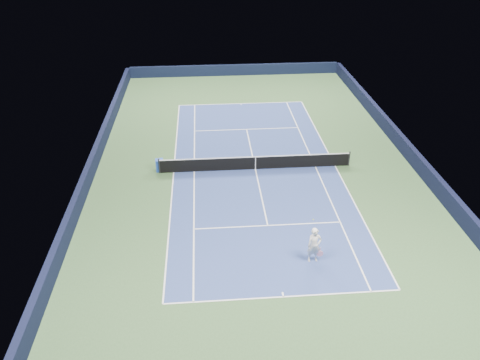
{
  "coord_description": "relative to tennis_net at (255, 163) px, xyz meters",
  "views": [
    {
      "loc": [
        -3.24,
        -27.26,
        15.6
      ],
      "look_at": [
        -1.28,
        -3.0,
        1.0
      ],
      "focal_mm": 35.0,
      "sensor_mm": 36.0,
      "label": 1
    }
  ],
  "objects": [
    {
      "name": "tennis_net",
      "position": [
        0.0,
        0.0,
        0.0
      ],
      "size": [
        12.9,
        0.1,
        1.07
      ],
      "color": "black",
      "rests_on": "ground"
    },
    {
      "name": "baseline_far",
      "position": [
        0.0,
        11.88,
        -0.5
      ],
      "size": [
        10.97,
        0.08,
        0.0
      ],
      "primitive_type": "cube",
      "color": "white",
      "rests_on": "ground"
    },
    {
      "name": "center_mark_near",
      "position": [
        0.0,
        -11.73,
        -0.5
      ],
      "size": [
        0.08,
        0.3,
        0.0
      ],
      "primitive_type": "cube",
      "color": "white",
      "rests_on": "ground"
    },
    {
      "name": "baseline_near",
      "position": [
        0.0,
        -11.88,
        -0.5
      ],
      "size": [
        10.97,
        0.08,
        0.0
      ],
      "primitive_type": "cube",
      "color": "white",
      "rests_on": "ground"
    },
    {
      "name": "tennis_player",
      "position": [
        1.88,
        -9.49,
        0.47
      ],
      "size": [
        0.87,
        1.3,
        1.95
      ],
      "color": "silver",
      "rests_on": "ground"
    },
    {
      "name": "sideline_doubles_left",
      "position": [
        -5.49,
        0.0,
        -0.5
      ],
      "size": [
        0.08,
        23.77,
        0.0
      ],
      "primitive_type": "cube",
      "color": "white",
      "rests_on": "ground"
    },
    {
      "name": "court_surface",
      "position": [
        0.0,
        0.0,
        -0.5
      ],
      "size": [
        10.97,
        23.77,
        0.01
      ],
      "primitive_type": "cube",
      "color": "navy",
      "rests_on": "ground"
    },
    {
      "name": "center_service_line",
      "position": [
        0.0,
        0.0,
        -0.5
      ],
      "size": [
        0.08,
        12.8,
        0.0
      ],
      "primitive_type": "cube",
      "color": "white",
      "rests_on": "ground"
    },
    {
      "name": "wall_left",
      "position": [
        -10.82,
        0.0,
        0.05
      ],
      "size": [
        0.35,
        40.0,
        1.1
      ],
      "primitive_type": "cube",
      "color": "black",
      "rests_on": "ground"
    },
    {
      "name": "sponsor_cube",
      "position": [
        -6.4,
        0.32,
        -0.09
      ],
      "size": [
        0.6,
        0.52,
        0.84
      ],
      "color": "#1D42B3",
      "rests_on": "ground"
    },
    {
      "name": "wall_far",
      "position": [
        0.0,
        19.82,
        0.05
      ],
      "size": [
        22.0,
        0.35,
        1.1
      ],
      "primitive_type": "cube",
      "color": "black",
      "rests_on": "ground"
    },
    {
      "name": "wall_right",
      "position": [
        10.82,
        0.0,
        0.05
      ],
      "size": [
        0.35,
        40.0,
        1.1
      ],
      "primitive_type": "cube",
      "color": "black",
      "rests_on": "ground"
    },
    {
      "name": "service_line_far",
      "position": [
        0.0,
        6.4,
        -0.5
      ],
      "size": [
        8.23,
        0.08,
        0.0
      ],
      "primitive_type": "cube",
      "color": "white",
      "rests_on": "ground"
    },
    {
      "name": "sideline_singles_left",
      "position": [
        -4.12,
        0.0,
        -0.5
      ],
      "size": [
        0.08,
        23.77,
        0.0
      ],
      "primitive_type": "cube",
      "color": "white",
      "rests_on": "ground"
    },
    {
      "name": "sideline_singles_right",
      "position": [
        4.12,
        0.0,
        -0.5
      ],
      "size": [
        0.08,
        23.77,
        0.0
      ],
      "primitive_type": "cube",
      "color": "white",
      "rests_on": "ground"
    },
    {
      "name": "center_mark_far",
      "position": [
        0.0,
        11.73,
        -0.5
      ],
      "size": [
        0.08,
        0.3,
        0.0
      ],
      "primitive_type": "cube",
      "color": "white",
      "rests_on": "ground"
    },
    {
      "name": "ground",
      "position": [
        0.0,
        0.0,
        -0.5
      ],
      "size": [
        40.0,
        40.0,
        0.0
      ],
      "primitive_type": "plane",
      "color": "#33522C",
      "rests_on": "ground"
    },
    {
      "name": "service_line_near",
      "position": [
        0.0,
        -6.4,
        -0.5
      ],
      "size": [
        8.23,
        0.08,
        0.0
      ],
      "primitive_type": "cube",
      "color": "white",
      "rests_on": "ground"
    },
    {
      "name": "sideline_doubles_right",
      "position": [
        5.49,
        0.0,
        -0.5
      ],
      "size": [
        0.08,
        23.77,
        0.0
      ],
      "primitive_type": "cube",
      "color": "white",
      "rests_on": "ground"
    }
  ]
}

